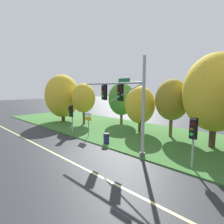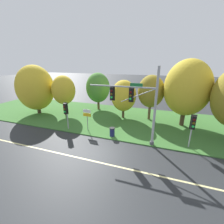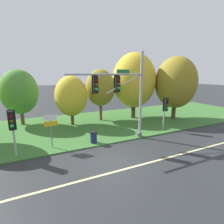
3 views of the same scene
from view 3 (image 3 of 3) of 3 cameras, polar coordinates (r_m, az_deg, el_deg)
name	(u,v)px [view 3 (image 3 of 3)]	position (r m, az deg, el deg)	size (l,w,h in m)	color
ground_plane	(113,161)	(11.67, 0.35, -15.65)	(160.00, 160.00, 0.00)	#282B2D
lane_stripe	(122,170)	(10.74, 3.30, -18.33)	(36.00, 0.16, 0.01)	beige
grass_verge	(79,126)	(18.87, -10.71, -4.52)	(48.00, 11.50, 0.10)	#386B2D
traffic_signal_mast	(123,91)	(13.88, 3.74, 7.01)	(6.40, 0.49, 7.16)	#9EA0A5
pedestrian_signal_near_kerb	(166,107)	(17.43, 17.11, 1.70)	(0.46, 0.55, 3.17)	#9EA0A5
pedestrian_signal_further_along	(12,124)	(12.76, -29.84, -3.29)	(0.46, 0.55, 3.16)	#9EA0A5
route_sign_post	(51,125)	(13.44, -19.37, -4.18)	(0.95, 0.08, 2.52)	slate
tree_behind_signpost	(19,92)	(20.70, -27.99, 5.79)	(3.73, 3.73, 5.85)	brown
tree_mid_verge	(71,96)	(18.73, -13.16, 5.07)	(3.36, 3.36, 5.20)	#4C3823
tree_tall_centre	(100,88)	(20.19, -3.81, 7.90)	(3.35, 3.35, 5.91)	brown
tree_right_far	(134,80)	(21.34, 7.20, 10.19)	(5.14, 5.14, 7.81)	#423021
tree_furthest_back	(176,83)	(22.14, 20.11, 9.01)	(4.81, 4.81, 7.37)	#4C3823
trash_bin	(94,137)	(14.06, -6.03, -8.12)	(0.56, 0.56, 0.93)	#191E4C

